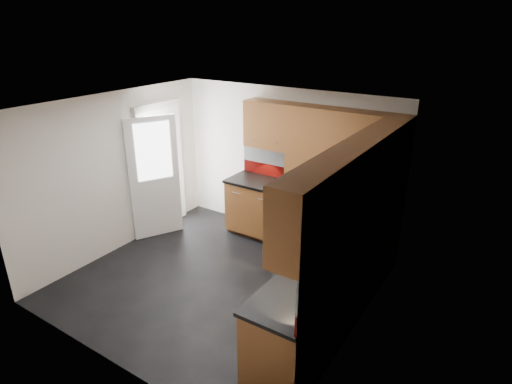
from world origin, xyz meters
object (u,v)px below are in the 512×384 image
Objects in this scene: toaster at (354,194)px; food_processor at (351,226)px; gas_hob at (301,190)px; utensil_pot at (296,178)px.

food_processor reaches higher than toaster.
gas_hob is 1.52m from food_processor.
utensil_pot is 1.00m from toaster.
gas_hob is 1.95× the size of food_processor.
food_processor is (0.37, -1.08, 0.04)m from toaster.
gas_hob is 0.81m from toaster.
gas_hob is 2.09× the size of toaster.
food_processor is at bearing -40.93° from utensil_pot.
food_processor is at bearing -71.25° from toaster.
toaster is at bearing 108.75° from food_processor.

